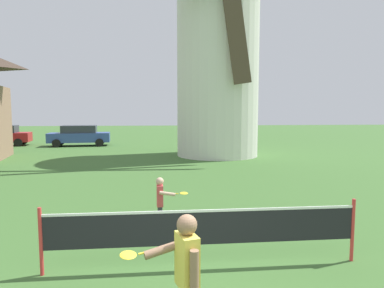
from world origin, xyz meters
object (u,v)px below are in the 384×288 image
(tennis_net, at_px, (204,228))
(parked_car_red, at_px, (0,135))
(windmill, at_px, (218,42))
(player_far, at_px, (161,200))
(player_near, at_px, (185,273))
(parked_car_blue, at_px, (79,135))

(tennis_net, relative_size, parked_car_red, 1.18)
(parked_car_red, bearing_deg, windmill, -24.60)
(windmill, bearing_deg, tennis_net, -100.86)
(tennis_net, bearing_deg, parked_car_red, 121.03)
(tennis_net, height_order, parked_car_red, parked_car_red)
(player_far, height_order, parked_car_red, parked_car_red)
(windmill, bearing_deg, player_far, -105.58)
(tennis_net, height_order, player_near, player_near)
(tennis_net, distance_m, player_near, 1.89)
(tennis_net, relative_size, player_near, 3.52)
(player_near, xyz_separation_m, player_far, (-0.24, 3.76, -0.19))
(tennis_net, height_order, player_far, player_far)
(player_far, bearing_deg, player_near, -86.37)
(windmill, xyz_separation_m, parked_car_blue, (-9.49, 6.54, -5.78))
(parked_car_red, bearing_deg, player_near, -61.88)
(player_far, xyz_separation_m, parked_car_red, (-12.11, 19.35, 0.15))
(tennis_net, bearing_deg, player_near, -103.96)
(parked_car_red, bearing_deg, player_far, -57.95)
(parked_car_blue, bearing_deg, parked_car_red, 174.60)
(player_near, xyz_separation_m, parked_car_red, (-12.35, 23.11, -0.04))
(windmill, height_order, parked_car_red, windmill)
(player_far, relative_size, parked_car_red, 0.26)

